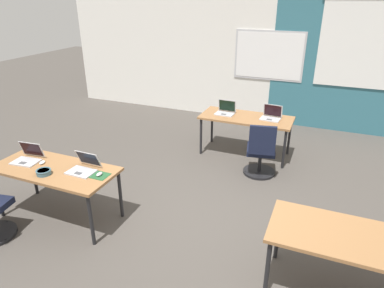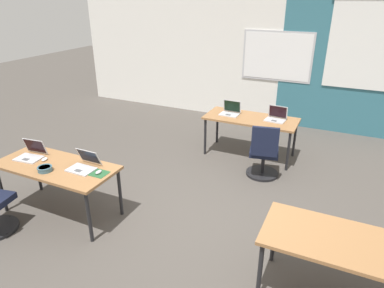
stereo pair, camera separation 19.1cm
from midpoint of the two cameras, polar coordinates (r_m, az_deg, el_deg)
The scene contains 14 objects.
ground_plane at distance 4.58m, azimuth 0.30°, elevation -12.69°, with size 24.00×24.00×0.00m.
back_wall_assembly at distance 7.83m, azimuth 12.78°, elevation 13.67°, with size 10.00×0.27×2.80m.
desk_near_left at distance 4.69m, azimuth -22.95°, elevation -4.36°, with size 1.60×0.70×0.72m.
desk_near_right at distance 3.51m, azimuth 24.60°, elevation -14.88°, with size 1.60×0.70×0.72m.
desk_far_center at distance 6.13m, azimuth 8.13°, elevation 3.96°, with size 1.60×0.70×0.72m.
laptop_far_left at distance 6.22m, azimuth 4.70°, elevation 5.49°, with size 0.34×0.28×0.24m.
laptop_far_right at distance 6.07m, azimuth 12.14°, elevation 4.57°, with size 0.35×0.29×0.24m.
chair_far_right at distance 5.53m, azimuth 10.38°, elevation -1.68°, with size 0.52×0.58×0.92m.
laptop_near_left_end at distance 4.98m, azimuth -26.65°, elevation -2.01°, with size 0.36×0.33×0.23m.
mouse_near_left_end at distance 4.83m, azimuth -24.70°, elevation -2.82°, with size 0.08×0.11×0.03m.
laptop_near_left_inner at distance 4.44m, azimuth -18.76°, elevation -3.69°, with size 0.33×0.33×0.22m.
mousepad_near_left_inner at distance 4.29m, azimuth -16.38°, elevation -5.06°, with size 0.22×0.19×0.00m.
mouse_near_left_inner at distance 4.28m, azimuth -16.41°, elevation -4.84°, with size 0.06×0.10×0.03m.
snack_bowl at distance 4.54m, azimuth -24.58°, elevation -4.24°, with size 0.18×0.18×0.06m.
Camera 1 is at (1.30, -3.44, 2.74)m, focal length 32.06 mm.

